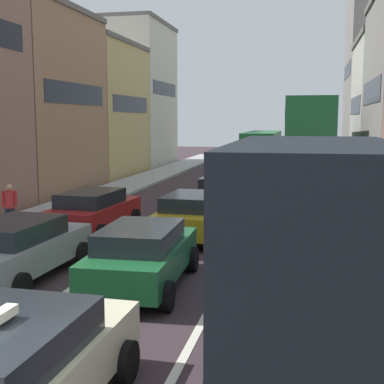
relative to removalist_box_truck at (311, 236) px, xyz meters
name	(u,v)px	position (x,y,z in m)	size (l,w,h in m)	color
sidewalk_left	(96,197)	(-10.40, 15.43, -1.90)	(2.60, 64.00, 0.14)	#A6A6A6
lane_stripe_left	(194,202)	(-5.40, 15.43, -1.97)	(0.16, 60.00, 0.01)	silver
lane_stripe_right	(265,204)	(-2.00, 15.43, -1.97)	(0.16, 60.00, 0.01)	silver
building_row_left	(21,90)	(-15.70, 17.92, 3.52)	(7.20, 43.90, 13.61)	#B2ADA3
removalist_box_truck	(311,236)	(0.00, 0.00, 0.00)	(2.84, 7.75, 3.58)	navy
taxi_centre_lane_front	(13,372)	(-3.59, -3.32, -1.18)	(2.11, 4.33, 1.66)	beige
sedan_centre_lane_second	(142,254)	(-3.80, 2.53, -1.18)	(2.19, 4.36, 1.49)	#19592D
wagon_left_lane_second	(19,248)	(-6.94, 2.48, -1.18)	(2.18, 4.36, 1.49)	gray
hatchback_centre_lane_third	(193,214)	(-3.77, 7.88, -1.18)	(2.18, 4.36, 1.49)	#B29319
sedan_left_lane_third	(93,210)	(-7.28, 7.83, -1.18)	(2.25, 4.39, 1.49)	#A51E1E
coupe_centre_lane_fourth	(222,192)	(-3.68, 13.35, -1.18)	(2.08, 4.31, 1.49)	black
sedan_right_lane_behind_truck	(301,224)	(-0.23, 6.97, -1.18)	(2.27, 4.40, 1.49)	#194C8C
bus_mid_queue_primary	(308,138)	(-0.16, 22.68, 0.86)	(3.02, 10.56, 5.06)	#1E6033
bus_far_queue_secondary	(262,146)	(-3.81, 34.47, -0.21)	(2.81, 10.50, 2.90)	#1E6033
pedestrian_mid_sidewalk	(10,204)	(-10.30, 7.56, -1.03)	(0.47, 0.34, 1.66)	#262D47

